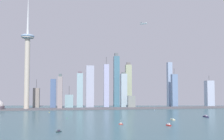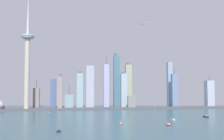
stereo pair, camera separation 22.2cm
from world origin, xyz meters
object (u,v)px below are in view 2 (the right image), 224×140
(skyscraper_13, at_px, (53,94))
(skyscraper_11, at_px, (116,81))
(skyscraper_7, at_px, (80,90))
(boat_0, at_px, (154,110))
(observation_tower, at_px, (27,57))
(skyscraper_12, at_px, (129,85))
(skyscraper_6, at_px, (60,92))
(skyscraper_10, at_px, (124,90))
(skyscraper_4, at_px, (209,93))
(boat_2, at_px, (169,125))
(skyscraper_0, at_px, (69,101))
(skyscraper_1, at_px, (90,87))
(boat_3, at_px, (206,116))
(airplane, at_px, (144,24))
(skyscraper_3, at_px, (106,85))
(skyscraper_5, at_px, (36,98))
(boat_4, at_px, (59,131))
(boat_5, at_px, (173,119))
(skyscraper_2, at_px, (174,91))
(boat_6, at_px, (121,124))
(skyscraper_8, at_px, (131,102))
(skyscraper_9, at_px, (170,84))
(channel_buoy_1, at_px, (67,118))
(channel_buoy_0, at_px, (49,112))

(skyscraper_13, bearing_deg, skyscraper_11, 16.18)
(skyscraper_7, distance_m, boat_0, 262.88)
(observation_tower, relative_size, skyscraper_12, 2.31)
(skyscraper_6, bearing_deg, skyscraper_10, 17.09)
(skyscraper_4, height_order, boat_2, skyscraper_4)
(skyscraper_0, height_order, skyscraper_7, skyscraper_7)
(skyscraper_1, distance_m, skyscraper_10, 121.32)
(boat_3, distance_m, airplane, 334.28)
(skyscraper_3, xyz_separation_m, boat_0, (123.13, -163.98, -73.04))
(skyscraper_5, xyz_separation_m, boat_0, (361.21, -173.23, -31.82))
(skyscraper_11, bearing_deg, skyscraper_0, -168.44)
(skyscraper_0, bearing_deg, observation_tower, -154.83)
(boat_3, height_order, boat_4, boat_3)
(observation_tower, xyz_separation_m, skyscraper_4, (625.88, 64.86, -117.18))
(skyscraper_3, relative_size, skyscraper_4, 1.58)
(boat_5, bearing_deg, skyscraper_11, -172.95)
(skyscraper_3, relative_size, boat_2, 14.85)
(skyscraper_2, relative_size, boat_6, 14.49)
(skyscraper_7, height_order, boat_0, skyscraper_7)
(skyscraper_3, height_order, boat_3, skyscraper_3)
(skyscraper_3, xyz_separation_m, skyscraper_7, (-91.82, -24.01, -15.50))
(skyscraper_5, xyz_separation_m, skyscraper_11, (275.35, 2.14, 58.25))
(skyscraper_13, bearing_deg, boat_4, -84.26)
(observation_tower, bearing_deg, boat_4, -73.58)
(skyscraper_8, distance_m, skyscraper_12, 105.80)
(skyscraper_12, distance_m, boat_3, 382.22)
(skyscraper_2, bearing_deg, observation_tower, -174.91)
(skyscraper_0, xyz_separation_m, skyscraper_13, (-49.74, -28.54, 25.69))
(skyscraper_6, relative_size, boat_2, 9.40)
(observation_tower, relative_size, skyscraper_6, 3.31)
(skyscraper_8, height_order, boat_3, skyscraper_8)
(skyscraper_12, bearing_deg, boat_6, -103.06)
(skyscraper_5, relative_size, airplane, 3.36)
(skyscraper_13, bearing_deg, skyscraper_9, 8.26)
(skyscraper_4, distance_m, boat_3, 365.83)
(skyscraper_3, bearing_deg, skyscraper_13, -163.99)
(skyscraper_12, bearing_deg, skyscraper_5, -177.59)
(skyscraper_9, relative_size, boat_0, 17.04)
(boat_6, bearing_deg, boat_3, 53.71)
(skyscraper_5, xyz_separation_m, boat_2, (300.94, -464.93, -31.13))
(skyscraper_4, relative_size, skyscraper_7, 0.91)
(skyscraper_9, height_order, skyscraper_11, skyscraper_11)
(skyscraper_1, relative_size, channel_buoy_1, 87.29)
(skyscraper_1, height_order, skyscraper_8, skyscraper_1)
(channel_buoy_0, bearing_deg, skyscraper_5, 108.22)
(skyscraper_1, height_order, skyscraper_6, skyscraper_1)
(observation_tower, xyz_separation_m, skyscraper_12, (337.69, 104.78, -87.04))
(skyscraper_5, height_order, skyscraper_9, skyscraper_9)
(skyscraper_8, xyz_separation_m, skyscraper_11, (-37.64, 78.02, 70.97))
(skyscraper_9, relative_size, boat_6, 17.29)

